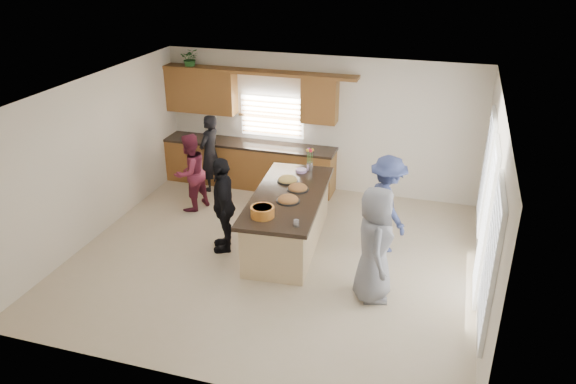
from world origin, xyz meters
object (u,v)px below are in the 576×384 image
(woman_left_mid, at_px, (190,172))
(salad_bowl, at_px, (262,211))
(island, at_px, (288,220))
(woman_right_back, at_px, (387,204))
(woman_left_back, at_px, (210,153))
(woman_left_front, at_px, (223,204))
(woman_right_front, at_px, (375,245))

(woman_left_mid, bearing_deg, salad_bowl, 70.99)
(island, height_order, salad_bowl, salad_bowl)
(woman_left_mid, bearing_deg, island, 90.71)
(woman_right_back, bearing_deg, island, 67.56)
(salad_bowl, relative_size, woman_left_back, 0.23)
(woman_left_mid, height_order, woman_left_front, woman_left_front)
(woman_right_back, bearing_deg, woman_left_mid, 49.55)
(woman_left_back, height_order, woman_right_back, woman_right_back)
(salad_bowl, bearing_deg, woman_left_front, 152.23)
(woman_left_front, bearing_deg, woman_right_back, 84.76)
(island, relative_size, woman_left_front, 1.68)
(woman_left_front, relative_size, woman_right_front, 0.94)
(salad_bowl, relative_size, woman_left_front, 0.22)
(island, xyz_separation_m, woman_left_front, (-0.99, -0.46, 0.38))
(woman_left_back, bearing_deg, woman_left_front, 38.87)
(island, relative_size, woman_right_front, 1.58)
(woman_right_front, bearing_deg, island, 42.75)
(salad_bowl, xyz_separation_m, woman_right_back, (1.76, 1.22, -0.20))
(woman_left_front, bearing_deg, island, 93.11)
(woman_left_front, relative_size, woman_right_back, 0.98)
(salad_bowl, relative_size, woman_right_front, 0.21)
(salad_bowl, bearing_deg, woman_right_front, -7.68)
(island, xyz_separation_m, woman_right_back, (1.62, 0.32, 0.39))
(island, relative_size, woman_left_mid, 1.82)
(island, bearing_deg, woman_left_back, 137.18)
(island, bearing_deg, woman_right_front, -39.46)
(salad_bowl, distance_m, woman_right_front, 1.80)
(woman_left_front, bearing_deg, woman_left_back, -172.62)
(salad_bowl, height_order, woman_left_front, woman_left_front)
(island, relative_size, salad_bowl, 7.52)
(woman_left_mid, xyz_separation_m, woman_right_back, (3.82, -0.47, 0.08))
(woman_left_front, bearing_deg, woman_right_front, 53.56)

